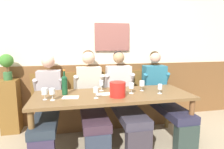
# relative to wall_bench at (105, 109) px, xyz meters

# --- Properties ---
(ground_plane) EXTENTS (6.80, 6.80, 0.02)m
(ground_plane) POSITION_rel_wall_bench_xyz_m (0.00, -0.83, -0.29)
(ground_plane) COLOR tan
(ground_plane) RESTS_ON ground
(room_wall_back) EXTENTS (6.80, 0.12, 2.80)m
(room_wall_back) POSITION_rel_wall_bench_xyz_m (0.00, 0.26, 1.12)
(room_wall_back) COLOR beige
(room_wall_back) RESTS_ON ground
(wood_wainscot_panel) EXTENTS (6.80, 0.03, 1.07)m
(wood_wainscot_panel) POSITION_rel_wall_bench_xyz_m (0.00, 0.21, 0.25)
(wood_wainscot_panel) COLOR brown
(wood_wainscot_panel) RESTS_ON ground
(wall_bench) EXTENTS (2.50, 0.42, 0.94)m
(wall_bench) POSITION_rel_wall_bench_xyz_m (0.00, 0.00, 0.00)
(wall_bench) COLOR brown
(wall_bench) RESTS_ON ground
(dining_table) EXTENTS (2.20, 0.82, 0.75)m
(dining_table) POSITION_rel_wall_bench_xyz_m (0.00, -0.69, 0.38)
(dining_table) COLOR brown
(dining_table) RESTS_ON ground
(person_left_seat) EXTENTS (0.48, 1.26, 1.29)m
(person_left_seat) POSITION_rel_wall_bench_xyz_m (-0.92, -0.35, 0.36)
(person_left_seat) COLOR #302841
(person_left_seat) RESTS_ON ground
(person_center_left_seat) EXTENTS (0.52, 1.27, 1.34)m
(person_center_left_seat) POSITION_rel_wall_bench_xyz_m (-0.27, -0.34, 0.37)
(person_center_left_seat) COLOR #283141
(person_center_left_seat) RESTS_ON ground
(person_right_seat) EXTENTS (0.53, 1.26, 1.32)m
(person_right_seat) POSITION_rel_wall_bench_xyz_m (0.25, -0.37, 0.34)
(person_right_seat) COLOR #332D36
(person_right_seat) RESTS_ON ground
(person_center_right_seat) EXTENTS (0.50, 1.27, 1.31)m
(person_center_right_seat) POSITION_rel_wall_bench_xyz_m (0.93, -0.35, 0.35)
(person_center_right_seat) COLOR #283632
(person_center_right_seat) RESTS_ON ground
(ice_bucket) EXTENTS (0.21, 0.21, 0.20)m
(ice_bucket) POSITION_rel_wall_bench_xyz_m (0.04, -0.82, 0.57)
(ice_bucket) COLOR red
(ice_bucket) RESTS_ON dining_table
(wine_bottle_green_tall) EXTENTS (0.08, 0.08, 0.35)m
(wine_bottle_green_tall) POSITION_rel_wall_bench_xyz_m (-0.66, -0.57, 0.61)
(wine_bottle_green_tall) COLOR #144124
(wine_bottle_green_tall) RESTS_ON dining_table
(wine_glass_left_end) EXTENTS (0.08, 0.08, 0.15)m
(wine_glass_left_end) POSITION_rel_wall_bench_xyz_m (-0.90, -0.77, 0.57)
(wine_glass_left_end) COLOR silver
(wine_glass_left_end) RESTS_ON dining_table
(wine_glass_center_rear) EXTENTS (0.07, 0.07, 0.14)m
(wine_glass_center_rear) POSITION_rel_wall_bench_xyz_m (0.66, -0.80, 0.56)
(wine_glass_center_rear) COLOR silver
(wine_glass_center_rear) RESTS_ON dining_table
(wine_glass_near_bucket) EXTENTS (0.07, 0.07, 0.15)m
(wine_glass_near_bucket) POSITION_rel_wall_bench_xyz_m (-0.26, -0.84, 0.57)
(wine_glass_near_bucket) COLOR silver
(wine_glass_near_bucket) RESTS_ON dining_table
(wine_glass_center_front) EXTENTS (0.07, 0.07, 0.15)m
(wine_glass_center_front) POSITION_rel_wall_bench_xyz_m (0.27, -0.70, 0.57)
(wine_glass_center_front) COLOR silver
(wine_glass_center_front) RESTS_ON dining_table
(wine_glass_mid_right) EXTENTS (0.08, 0.08, 0.15)m
(wine_glass_mid_right) POSITION_rel_wall_bench_xyz_m (0.47, -0.59, 0.57)
(wine_glass_mid_right) COLOR silver
(wine_glass_mid_right) RESTS_ON dining_table
(wine_glass_by_bottle) EXTENTS (0.07, 0.07, 0.15)m
(wine_glass_by_bottle) POSITION_rel_wall_bench_xyz_m (-0.81, -0.81, 0.58)
(wine_glass_by_bottle) COLOR silver
(wine_glass_by_bottle) RESTS_ON dining_table
(wine_glass_right_end) EXTENTS (0.07, 0.07, 0.16)m
(wine_glass_right_end) POSITION_rel_wall_bench_xyz_m (-0.13, -0.46, 0.58)
(wine_glass_right_end) COLOR silver
(wine_glass_right_end) RESTS_ON dining_table
(tasting_sheet_left_guest) EXTENTS (0.23, 0.18, 0.00)m
(tasting_sheet_left_guest) POSITION_rel_wall_bench_xyz_m (-0.58, -0.73, 0.47)
(tasting_sheet_left_guest) COLOR white
(tasting_sheet_left_guest) RESTS_ON dining_table
(tasting_sheet_right_guest) EXTENTS (0.22, 0.16, 0.00)m
(tasting_sheet_right_guest) POSITION_rel_wall_bench_xyz_m (-0.12, -0.66, 0.47)
(tasting_sheet_right_guest) COLOR white
(tasting_sheet_right_guest) RESTS_ON dining_table
(corner_pedestal) EXTENTS (0.28, 0.28, 0.87)m
(corner_pedestal) POSITION_rel_wall_bench_xyz_m (-1.55, 0.03, 0.16)
(corner_pedestal) COLOR brown
(corner_pedestal) RESTS_ON ground
(potted_plant) EXTENTS (0.21, 0.21, 0.41)m
(potted_plant) POSITION_rel_wall_bench_xyz_m (-1.55, 0.03, 0.85)
(potted_plant) COLOR #306032
(potted_plant) RESTS_ON corner_pedestal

